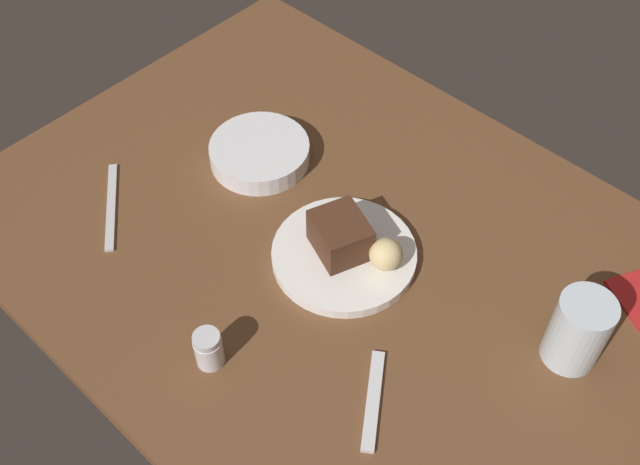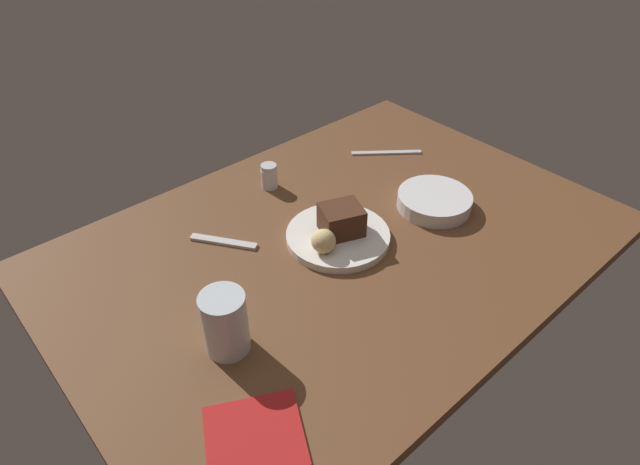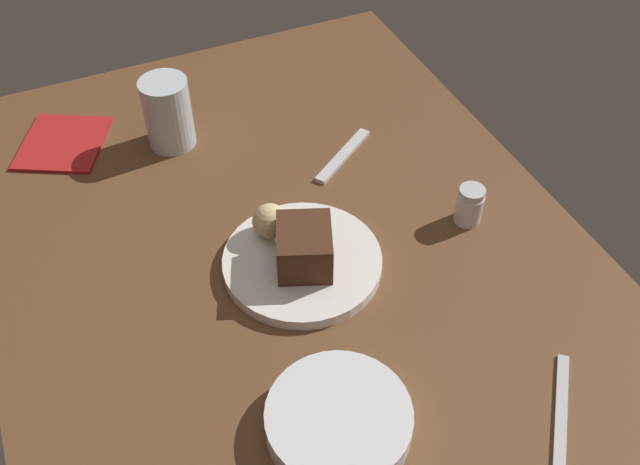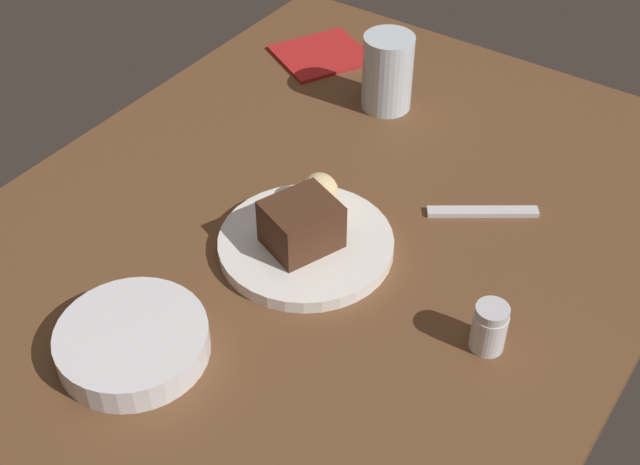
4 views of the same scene
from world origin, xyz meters
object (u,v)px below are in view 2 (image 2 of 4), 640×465
(bread_roll, at_px, (324,241))
(salt_shaker, at_px, (269,176))
(side_bowl, at_px, (434,201))
(dessert_plate, at_px, (338,236))
(folded_napkin, at_px, (254,436))
(chocolate_cake_slice, at_px, (341,220))
(butter_knife, at_px, (386,153))
(water_glass, at_px, (225,323))
(dessert_spoon, at_px, (224,242))

(bread_roll, height_order, salt_shaker, bread_roll)
(bread_roll, xyz_separation_m, side_bowl, (-0.31, 0.04, -0.03))
(dessert_plate, distance_m, folded_napkin, 0.49)
(chocolate_cake_slice, height_order, side_bowl, chocolate_cake_slice)
(salt_shaker, height_order, side_bowl, salt_shaker)
(chocolate_cake_slice, relative_size, bread_roll, 1.69)
(chocolate_cake_slice, distance_m, bread_roll, 0.08)
(chocolate_cake_slice, relative_size, folded_napkin, 0.59)
(chocolate_cake_slice, height_order, salt_shaker, chocolate_cake_slice)
(butter_knife, bearing_deg, side_bowl, -73.46)
(bread_roll, distance_m, water_glass, 0.29)
(dessert_plate, bearing_deg, chocolate_cake_slice, 179.47)
(water_glass, bearing_deg, chocolate_cake_slice, -165.76)
(salt_shaker, relative_size, butter_knife, 0.33)
(side_bowl, xyz_separation_m, folded_napkin, (0.67, 0.20, -0.01))
(dessert_plate, height_order, bread_roll, bread_roll)
(bread_roll, xyz_separation_m, butter_knife, (-0.41, -0.21, -0.04))
(dessert_plate, xyz_separation_m, bread_roll, (0.06, 0.02, 0.03))
(water_glass, xyz_separation_m, dessert_spoon, (-0.15, -0.25, -0.06))
(water_glass, bearing_deg, side_bowl, -177.20)
(water_glass, distance_m, butter_knife, 0.75)
(chocolate_cake_slice, bearing_deg, side_bowl, 165.90)
(chocolate_cake_slice, height_order, water_glass, water_glass)
(bread_roll, relative_size, dessert_spoon, 0.34)
(water_glass, xyz_separation_m, folded_napkin, (0.07, 0.17, -0.06))
(water_glass, bearing_deg, folded_napkin, 68.02)
(water_glass, height_order, dessert_spoon, water_glass)
(dessert_plate, distance_m, chocolate_cake_slice, 0.04)
(water_glass, relative_size, side_bowl, 0.70)
(salt_shaker, distance_m, butter_knife, 0.35)
(bread_roll, xyz_separation_m, dessert_spoon, (0.13, -0.18, -0.04))
(dessert_plate, bearing_deg, dessert_spoon, -38.87)
(dessert_plate, xyz_separation_m, salt_shaker, (-0.02, -0.26, 0.02))
(salt_shaker, xyz_separation_m, folded_napkin, (0.43, 0.52, -0.03))
(salt_shaker, height_order, folded_napkin, salt_shaker)
(dessert_plate, xyz_separation_m, chocolate_cake_slice, (-0.01, 0.00, 0.04))
(chocolate_cake_slice, height_order, butter_knife, chocolate_cake_slice)
(dessert_plate, bearing_deg, butter_knife, -152.49)
(chocolate_cake_slice, bearing_deg, dessert_plate, -0.53)
(side_bowl, distance_m, butter_knife, 0.26)
(side_bowl, bearing_deg, salt_shaker, -53.99)
(dessert_plate, distance_m, bread_roll, 0.07)
(salt_shaker, bearing_deg, bread_roll, 74.76)
(dessert_spoon, bearing_deg, side_bowl, 29.35)
(side_bowl, height_order, butter_knife, side_bowl)
(bread_roll, relative_size, salt_shaker, 0.82)
(water_glass, relative_size, folded_napkin, 0.83)
(chocolate_cake_slice, distance_m, side_bowl, 0.25)
(chocolate_cake_slice, bearing_deg, water_glass, 14.24)
(butter_knife, xyz_separation_m, folded_napkin, (0.77, 0.44, 0.00))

